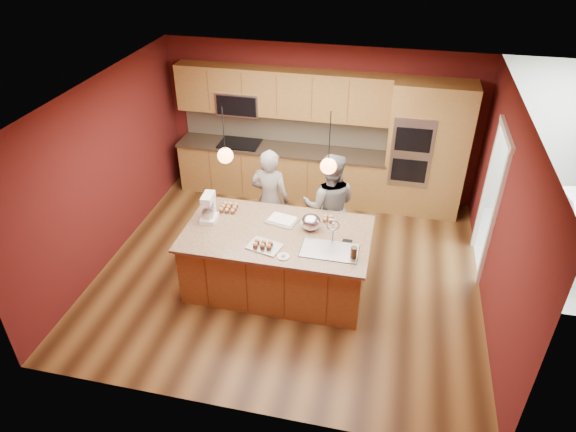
% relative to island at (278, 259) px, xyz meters
% --- Properties ---
extents(floor, '(5.50, 5.50, 0.00)m').
position_rel_island_xyz_m(floor, '(0.08, 0.37, -0.47)').
color(floor, '#3E2412').
rests_on(floor, ground).
extents(ceiling, '(5.50, 5.50, 0.00)m').
position_rel_island_xyz_m(ceiling, '(0.08, 0.37, 2.23)').
color(ceiling, white).
rests_on(ceiling, ground).
extents(wall_back, '(5.50, 0.00, 5.50)m').
position_rel_island_xyz_m(wall_back, '(0.08, 2.87, 0.88)').
color(wall_back, '#541615').
rests_on(wall_back, ground).
extents(wall_front, '(5.50, 0.00, 5.50)m').
position_rel_island_xyz_m(wall_front, '(0.08, -2.13, 0.88)').
color(wall_front, '#541615').
rests_on(wall_front, ground).
extents(wall_left, '(0.00, 5.00, 5.00)m').
position_rel_island_xyz_m(wall_left, '(-2.67, 0.37, 0.88)').
color(wall_left, '#541615').
rests_on(wall_left, ground).
extents(wall_right, '(0.00, 5.00, 5.00)m').
position_rel_island_xyz_m(wall_right, '(2.83, 0.37, 0.88)').
color(wall_right, '#541615').
rests_on(wall_right, ground).
extents(cabinet_run, '(3.74, 0.64, 2.30)m').
position_rel_island_xyz_m(cabinet_run, '(-0.60, 2.62, 0.51)').
color(cabinet_run, '#946226').
rests_on(cabinet_run, floor).
extents(oven_column, '(1.30, 0.62, 2.30)m').
position_rel_island_xyz_m(oven_column, '(1.92, 2.57, 0.68)').
color(oven_column, '#946226').
rests_on(oven_column, floor).
extents(doorway_trim, '(0.08, 1.11, 2.20)m').
position_rel_island_xyz_m(doorway_trim, '(2.81, 1.17, 0.58)').
color(doorway_trim, white).
rests_on(doorway_trim, wall_right).
extents(pendant_left, '(0.20, 0.20, 0.80)m').
position_rel_island_xyz_m(pendant_left, '(-0.67, 0.00, 1.53)').
color(pendant_left, black).
rests_on(pendant_left, ceiling).
extents(pendant_right, '(0.20, 0.20, 0.80)m').
position_rel_island_xyz_m(pendant_right, '(0.64, 0.00, 1.53)').
color(pendant_right, black).
rests_on(pendant_right, ceiling).
extents(island, '(2.52, 1.41, 1.31)m').
position_rel_island_xyz_m(island, '(0.00, 0.00, 0.00)').
color(island, '#946226').
rests_on(island, floor).
extents(person_left, '(0.63, 0.44, 1.66)m').
position_rel_island_xyz_m(person_left, '(-0.36, 0.96, 0.36)').
color(person_left, black).
rests_on(person_left, floor).
extents(person_right, '(0.88, 0.71, 1.69)m').
position_rel_island_xyz_m(person_right, '(0.55, 0.96, 0.37)').
color(person_right, gray).
rests_on(person_right, floor).
extents(stand_mixer, '(0.23, 0.31, 0.40)m').
position_rel_island_xyz_m(stand_mixer, '(-1.00, 0.10, 0.63)').
color(stand_mixer, white).
rests_on(stand_mixer, island).
extents(sheet_cake, '(0.46, 0.38, 0.05)m').
position_rel_island_xyz_m(sheet_cake, '(-0.01, 0.28, 0.47)').
color(sheet_cake, white).
rests_on(sheet_cake, island).
extents(cooling_rack, '(0.48, 0.40, 0.02)m').
position_rel_island_xyz_m(cooling_rack, '(-0.09, -0.35, 0.46)').
color(cooling_rack, '#ADB0B4').
rests_on(cooling_rack, island).
extents(mixing_bowl, '(0.27, 0.27, 0.23)m').
position_rel_island_xyz_m(mixing_bowl, '(0.41, 0.19, 0.56)').
color(mixing_bowl, silver).
rests_on(mixing_bowl, island).
extents(plate, '(0.16, 0.16, 0.01)m').
position_rel_island_xyz_m(plate, '(0.19, -0.51, 0.46)').
color(plate, silver).
rests_on(plate, island).
extents(tumbler, '(0.08, 0.08, 0.16)m').
position_rel_island_xyz_m(tumbler, '(1.05, -0.33, 0.53)').
color(tumbler, '#34210D').
rests_on(tumbler, island).
extents(phone, '(0.13, 0.07, 0.01)m').
position_rel_island_xyz_m(phone, '(0.94, 0.01, 0.46)').
color(phone, black).
rests_on(phone, island).
extents(cupcakes_left, '(0.25, 0.25, 0.08)m').
position_rel_island_xyz_m(cupcakes_left, '(-0.83, 0.40, 0.49)').
color(cupcakes_left, tan).
rests_on(cupcakes_left, island).
extents(cupcakes_rack, '(0.25, 0.17, 0.08)m').
position_rel_island_xyz_m(cupcakes_rack, '(-0.11, -0.37, 0.51)').
color(cupcakes_rack, tan).
rests_on(cupcakes_rack, island).
extents(cupcakes_right, '(0.16, 0.16, 0.07)m').
position_rel_island_xyz_m(cupcakes_right, '(0.61, 0.43, 0.49)').
color(cupcakes_right, tan).
rests_on(cupcakes_right, island).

